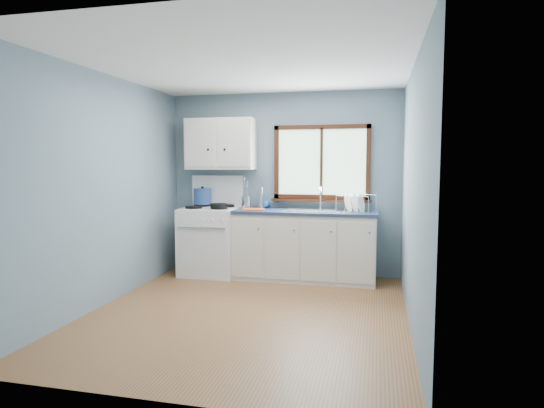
% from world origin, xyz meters
% --- Properties ---
extents(floor, '(3.20, 3.60, 0.02)m').
position_xyz_m(floor, '(0.00, 0.00, -0.01)').
color(floor, brown).
rests_on(floor, ground).
extents(ceiling, '(3.20, 3.60, 0.02)m').
position_xyz_m(ceiling, '(0.00, 0.00, 2.51)').
color(ceiling, white).
rests_on(ceiling, wall_back).
extents(wall_back, '(3.20, 0.02, 2.50)m').
position_xyz_m(wall_back, '(0.00, 1.81, 1.25)').
color(wall_back, slate).
rests_on(wall_back, ground).
extents(wall_front, '(3.20, 0.02, 2.50)m').
position_xyz_m(wall_front, '(0.00, -1.81, 1.25)').
color(wall_front, slate).
rests_on(wall_front, ground).
extents(wall_left, '(0.02, 3.60, 2.50)m').
position_xyz_m(wall_left, '(-1.61, 0.00, 1.25)').
color(wall_left, slate).
rests_on(wall_left, ground).
extents(wall_right, '(0.02, 3.60, 2.50)m').
position_xyz_m(wall_right, '(1.61, 0.00, 1.25)').
color(wall_right, slate).
rests_on(wall_right, ground).
extents(gas_range, '(0.76, 0.69, 1.36)m').
position_xyz_m(gas_range, '(-0.95, 1.47, 0.49)').
color(gas_range, white).
rests_on(gas_range, floor).
extents(base_cabinets, '(1.85, 0.60, 0.88)m').
position_xyz_m(base_cabinets, '(0.36, 1.49, 0.41)').
color(base_cabinets, silver).
rests_on(base_cabinets, floor).
extents(countertop, '(1.89, 0.64, 0.04)m').
position_xyz_m(countertop, '(0.36, 1.49, 0.90)').
color(countertop, '#1D2943').
rests_on(countertop, base_cabinets).
extents(sink, '(0.84, 0.46, 0.44)m').
position_xyz_m(sink, '(0.54, 1.49, 0.86)').
color(sink, silver).
rests_on(sink, countertop).
extents(window, '(1.36, 0.10, 1.03)m').
position_xyz_m(window, '(0.54, 1.77, 1.48)').
color(window, '#9EC6A8').
rests_on(window, wall_back).
extents(upper_cabinets, '(0.95, 0.35, 0.70)m').
position_xyz_m(upper_cabinets, '(-0.85, 1.63, 1.80)').
color(upper_cabinets, silver).
rests_on(upper_cabinets, wall_back).
extents(skillet, '(0.35, 0.25, 0.04)m').
position_xyz_m(skillet, '(-0.77, 1.30, 0.98)').
color(skillet, black).
rests_on(skillet, gas_range).
extents(stockpot, '(0.32, 0.32, 0.25)m').
position_xyz_m(stockpot, '(-1.13, 1.63, 1.07)').
color(stockpot, navy).
rests_on(stockpot, gas_range).
extents(utensil_crock, '(0.17, 0.17, 0.42)m').
position_xyz_m(utensil_crock, '(-0.47, 1.59, 1.01)').
color(utensil_crock, silver).
rests_on(utensil_crock, countertop).
extents(thermos, '(0.09, 0.09, 0.28)m').
position_xyz_m(thermos, '(-0.28, 1.63, 1.06)').
color(thermos, silver).
rests_on(thermos, countertop).
extents(soap_bottle, '(0.12, 0.12, 0.27)m').
position_xyz_m(soap_bottle, '(-0.24, 1.66, 1.06)').
color(soap_bottle, '#2371BD').
rests_on(soap_bottle, countertop).
extents(dish_towel, '(0.31, 0.25, 0.02)m').
position_xyz_m(dish_towel, '(-0.31, 1.35, 0.93)').
color(dish_towel, '#D6572A').
rests_on(dish_towel, countertop).
extents(dish_rack, '(0.52, 0.45, 0.23)m').
position_xyz_m(dish_rack, '(1.01, 1.47, 0.98)').
color(dish_rack, silver).
rests_on(dish_rack, countertop).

